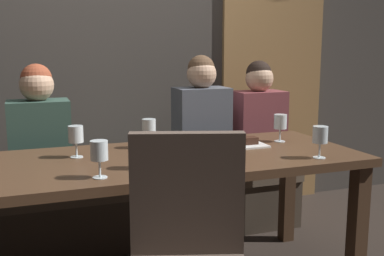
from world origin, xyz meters
name	(u,v)px	position (x,y,z in m)	size (l,w,h in m)	color
back_wall_tiled	(106,19)	(0.00, 1.22, 1.50)	(6.00, 0.12, 3.00)	#423D38
arched_door	(273,38)	(1.35, 1.15, 1.36)	(0.90, 0.05, 2.55)	olive
dining_table	(152,174)	(0.00, 0.00, 0.65)	(2.20, 0.84, 0.74)	#412B1C
banquette_bench	(125,209)	(0.00, 0.70, 0.23)	(2.50, 0.44, 0.45)	#40352A
chair_near_side	(188,250)	(-0.06, -0.72, 0.56)	(0.55, 0.55, 0.98)	#4C3321
diner_redhead	(39,130)	(-0.52, 0.67, 0.80)	(0.36, 0.24, 0.75)	#2D473D
diner_bearded	(201,117)	(0.54, 0.68, 0.83)	(0.36, 0.24, 0.79)	#4C515B
diner_far_end	(258,116)	(1.00, 0.73, 0.80)	(0.36, 0.24, 0.75)	brown
wine_glass_end_right	(280,122)	(0.83, 0.13, 0.86)	(0.08, 0.08, 0.16)	silver
wine_glass_far_left	(148,144)	(-0.07, -0.21, 0.86)	(0.08, 0.08, 0.16)	silver
wine_glass_center_back	(76,136)	(-0.36, 0.13, 0.85)	(0.08, 0.08, 0.16)	silver
wine_glass_near_right	(320,136)	(0.80, -0.30, 0.86)	(0.08, 0.08, 0.16)	silver
wine_glass_far_right	(149,127)	(0.05, 0.22, 0.86)	(0.08, 0.08, 0.16)	silver
wine_glass_end_left	(99,152)	(-0.31, -0.29, 0.85)	(0.08, 0.08, 0.16)	silver
espresso_cup	(202,165)	(0.15, -0.32, 0.77)	(0.12, 0.12, 0.06)	white
dessert_plate	(249,143)	(0.60, 0.09, 0.75)	(0.19, 0.19, 0.05)	white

